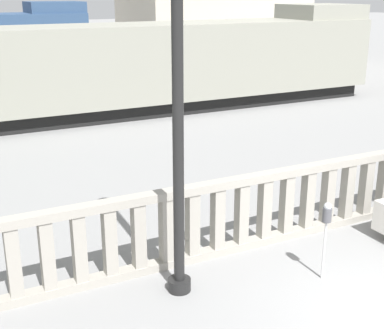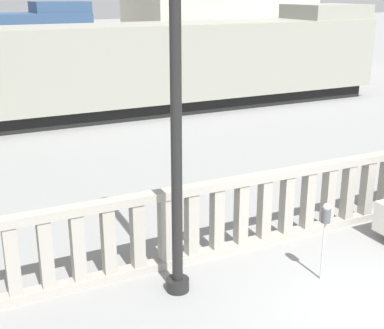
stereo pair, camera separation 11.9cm
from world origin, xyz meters
TOP-DOWN VIEW (x-y plane):
  - balustrade at (-0.00, 3.01)m, footprint 13.85×0.24m
  - lamppost at (-2.36, 2.24)m, footprint 0.36×0.36m
  - parking_meter at (-0.10, 1.51)m, footprint 0.15×0.15m
  - train_near at (-2.64, 14.43)m, footprint 29.41×2.98m

SIDE VIEW (x-z plane):
  - balustrade at x=0.00m, z-range 0.00..1.39m
  - parking_meter at x=-0.10m, z-range 0.38..1.71m
  - train_near at x=-2.64m, z-range -0.22..3.69m
  - lamppost at x=-2.36m, z-range 0.09..6.02m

